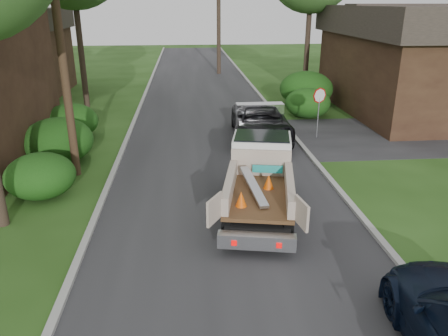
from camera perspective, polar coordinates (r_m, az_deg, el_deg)
ground at (r=12.93m, az=0.91°, el=-8.20°), size 120.00×120.00×0.00m
road at (r=22.18m, az=-1.79°, el=4.41°), size 8.00×90.00×0.02m
side_street at (r=24.97m, az=27.12°, el=3.98°), size 16.00×7.00×0.02m
curb_left at (r=22.32m, az=-12.38°, el=4.18°), size 0.20×90.00×0.12m
curb_right at (r=22.76m, az=8.61°, el=4.76°), size 0.20×90.00×0.12m
stop_sign at (r=21.70m, az=12.32°, el=8.41°), size 0.71×0.32×2.48m
utility_pole at (r=16.81m, az=-20.64°, el=15.82°), size 2.42×1.25×10.00m
house_left_far at (r=35.58m, az=-26.08°, el=13.62°), size 7.56×7.56×6.00m
house_right at (r=29.13m, az=24.78°, el=12.86°), size 9.72×12.96×6.20m
hedge_left_a at (r=16.06m, az=-22.86°, el=-0.94°), size 2.34×2.34×1.53m
hedge_left_b at (r=19.26m, az=-20.87°, el=3.36°), size 2.86×2.86×1.87m
hedge_left_c at (r=22.62m, az=-19.36°, el=5.78°), size 2.60×2.60×1.70m
hedge_right_a at (r=25.81m, az=10.88°, el=8.34°), size 2.60×2.60×1.70m
hedge_right_b at (r=28.78m, az=10.68°, el=10.14°), size 3.38×3.38×2.21m
flatbed_truck at (r=14.25m, az=4.79°, el=-0.45°), size 3.24×5.74×2.06m
black_pickup at (r=21.35m, az=4.81°, el=5.95°), size 3.14×6.05×1.63m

